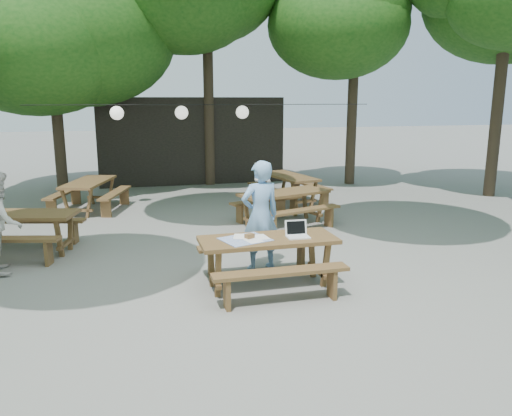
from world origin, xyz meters
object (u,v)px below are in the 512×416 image
object	(u,v)px
picnic_table_nw	(20,233)
second_person	(0,222)
plastic_chair	(262,185)
woman	(260,216)
main_picnic_table	(268,261)

from	to	relation	value
picnic_table_nw	second_person	xyz separation A→B (m)	(-0.08, -0.94, 0.43)
plastic_chair	second_person	bearing A→B (deg)	-125.59
woman	plastic_chair	world-z (taller)	woman
second_person	plastic_chair	xyz separation A→B (m)	(5.84, 5.47, -0.57)
picnic_table_nw	woman	distance (m)	4.43
main_picnic_table	woman	world-z (taller)	woman
main_picnic_table	second_person	size ratio (longest dim) A/B	1.22
woman	plastic_chair	xyz separation A→B (m)	(1.80, 6.43, -0.64)
woman	second_person	bearing A→B (deg)	-22.33
plastic_chair	main_picnic_table	bearing A→B (deg)	-93.42
picnic_table_nw	second_person	distance (m)	1.04
second_person	plastic_chair	world-z (taller)	second_person
picnic_table_nw	plastic_chair	bearing A→B (deg)	51.98
second_person	plastic_chair	bearing A→B (deg)	-58.18
second_person	plastic_chair	size ratio (longest dim) A/B	1.83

